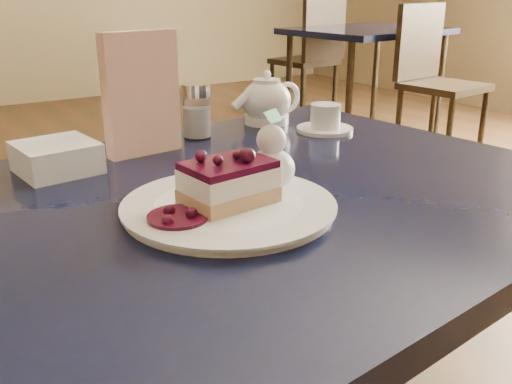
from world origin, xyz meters
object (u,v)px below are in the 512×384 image
tea_set (278,106)px  bg_table_far_right (361,125)px  main_table (210,250)px  dessert_plate (229,207)px  cheesecake_slice (229,183)px

tea_set → bg_table_far_right: 3.04m
main_table → bg_table_far_right: bg_table_far_right is taller
main_table → tea_set: 0.51m
main_table → bg_table_far_right: (2.51, 2.35, -0.61)m
main_table → dessert_plate: dessert_plate is taller
dessert_plate → main_table: bearing=96.5°
dessert_plate → tea_set: 0.52m
tea_set → dessert_plate: bearing=-132.2°
tea_set → bg_table_far_right: bearing=43.0°
cheesecake_slice → tea_set: bearing=41.3°
cheesecake_slice → tea_set: tea_set is taller
main_table → cheesecake_slice: (0.01, -0.05, 0.12)m
bg_table_far_right → cheesecake_slice: bearing=-142.7°
tea_set → cheesecake_slice: bearing=-132.2°
main_table → dessert_plate: 0.10m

